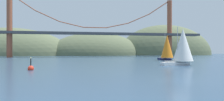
% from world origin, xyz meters
% --- Properties ---
extents(ground_plane, '(360.00, 360.00, 0.00)m').
position_xyz_m(ground_plane, '(0.00, 0.00, 0.00)').
color(ground_plane, '#2D4760').
extents(headland_right, '(75.30, 44.00, 47.12)m').
position_xyz_m(headland_right, '(60.00, 135.00, 0.00)').
color(headland_right, '#5B6647').
rests_on(headland_right, ground_plane).
extents(headland_left, '(84.43, 44.00, 38.45)m').
position_xyz_m(headland_left, '(-55.00, 135.00, 0.00)').
color(headland_left, '#5B6647').
rests_on(headland_left, ground_plane).
extents(headland_center, '(71.19, 44.00, 33.22)m').
position_xyz_m(headland_center, '(5.00, 135.00, 0.00)').
color(headland_center, '#5B6647').
rests_on(headland_center, ground_plane).
extents(suspension_bridge, '(124.56, 6.00, 33.28)m').
position_xyz_m(suspension_bridge, '(0.00, 95.00, 14.40)').
color(suspension_bridge, brown).
rests_on(suspension_bridge, ground_plane).
extents(sailboat_white_mainsail, '(8.80, 5.58, 9.59)m').
position_xyz_m(sailboat_white_mainsail, '(14.30, 25.17, 4.80)').
color(sailboat_white_mainsail, white).
rests_on(sailboat_white_mainsail, ground_plane).
extents(sailboat_orange_sail, '(4.50, 8.81, 10.39)m').
position_xyz_m(sailboat_orange_sail, '(21.52, 49.73, 4.80)').
color(sailboat_orange_sail, '#191E4C').
rests_on(sailboat_orange_sail, ground_plane).
extents(channel_buoy, '(1.10, 1.10, 2.64)m').
position_xyz_m(channel_buoy, '(-20.35, 17.57, 0.37)').
color(channel_buoy, red).
rests_on(channel_buoy, ground_plane).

